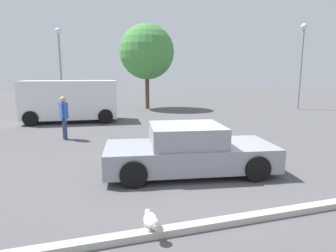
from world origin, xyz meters
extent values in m
plane|color=#515154|center=(0.00, 0.00, 0.00)|extent=(80.00, 80.00, 0.00)
cube|color=gray|center=(-0.08, -0.01, 0.46)|extent=(4.59, 2.43, 0.60)
cube|color=gray|center=(-0.18, 0.01, 1.02)|extent=(2.07, 1.89, 0.52)
cube|color=slate|center=(0.68, -0.13, 1.02)|extent=(0.29, 1.49, 0.44)
cube|color=slate|center=(-1.03, 0.15, 1.02)|extent=(0.29, 1.49, 0.44)
cylinder|color=black|center=(1.52, 0.58, 0.32)|extent=(0.67, 0.32, 0.64)
cylinder|color=black|center=(1.25, -1.06, 0.32)|extent=(0.67, 0.32, 0.64)
cylinder|color=black|center=(-1.41, 1.05, 0.32)|extent=(0.67, 0.32, 0.64)
cylinder|color=black|center=(-1.67, -0.60, 0.32)|extent=(0.67, 0.32, 0.64)
ellipsoid|color=white|center=(-1.75, -2.62, 0.25)|extent=(0.22, 0.37, 0.22)
sphere|color=white|center=(-1.75, -2.85, 0.31)|extent=(0.18, 0.18, 0.18)
sphere|color=white|center=(-1.75, -2.91, 0.30)|extent=(0.08, 0.08, 0.08)
cylinder|color=white|center=(-1.69, -2.74, 0.08)|extent=(0.06, 0.06, 0.15)
cylinder|color=white|center=(-1.81, -2.74, 0.08)|extent=(0.06, 0.06, 0.15)
cylinder|color=white|center=(-1.69, -2.50, 0.08)|extent=(0.06, 0.06, 0.15)
cylinder|color=white|center=(-1.81, -2.50, 0.08)|extent=(0.06, 0.06, 0.15)
sphere|color=white|center=(-1.75, -2.39, 0.28)|extent=(0.10, 0.10, 0.10)
cube|color=white|center=(-3.34, 9.51, 1.22)|extent=(5.02, 2.45, 2.00)
cube|color=slate|center=(-5.72, 9.72, 1.66)|extent=(0.20, 1.72, 0.80)
cylinder|color=black|center=(-5.25, 8.71, 0.38)|extent=(0.78, 0.32, 0.76)
cylinder|color=black|center=(-5.07, 10.63, 0.38)|extent=(0.78, 0.32, 0.76)
cylinder|color=black|center=(-1.60, 8.38, 0.38)|extent=(0.78, 0.32, 0.76)
cylinder|color=black|center=(-1.43, 10.31, 0.38)|extent=(0.78, 0.32, 0.76)
cylinder|color=navy|center=(-3.42, 4.95, 0.43)|extent=(0.13, 0.13, 0.87)
cylinder|color=navy|center=(-3.47, 5.11, 0.43)|extent=(0.13, 0.13, 0.87)
cube|color=#3359B2|center=(-3.44, 5.03, 1.17)|extent=(0.35, 0.46, 0.61)
cylinder|color=#3359B2|center=(-3.37, 4.81, 1.12)|extent=(0.09, 0.09, 0.72)
cylinder|color=#3359B2|center=(-3.52, 5.26, 1.12)|extent=(0.09, 0.09, 0.72)
sphere|color=tan|center=(-3.44, 5.03, 1.60)|extent=(0.23, 0.23, 0.23)
cube|color=#B7B2A8|center=(0.00, -2.70, 0.06)|extent=(8.80, 0.20, 0.12)
cylinder|color=gray|center=(-4.15, 16.06, 2.75)|extent=(0.14, 0.14, 5.50)
sphere|color=silver|center=(-4.15, 16.06, 5.63)|extent=(0.44, 0.44, 0.44)
cylinder|color=gray|center=(12.50, 10.61, 2.86)|extent=(0.14, 0.14, 5.72)
sphere|color=silver|center=(12.50, 10.61, 5.86)|extent=(0.44, 0.44, 0.44)
cylinder|color=brown|center=(1.93, 14.11, 1.33)|extent=(0.29, 0.29, 2.67)
sphere|color=#478C42|center=(1.93, 14.11, 4.16)|extent=(3.97, 3.97, 3.97)
camera|label=1|loc=(-2.70, -6.78, 2.57)|focal=30.55mm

